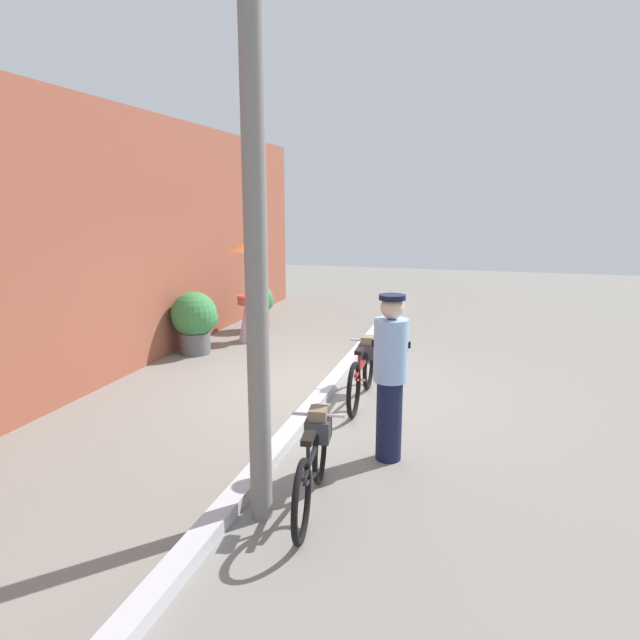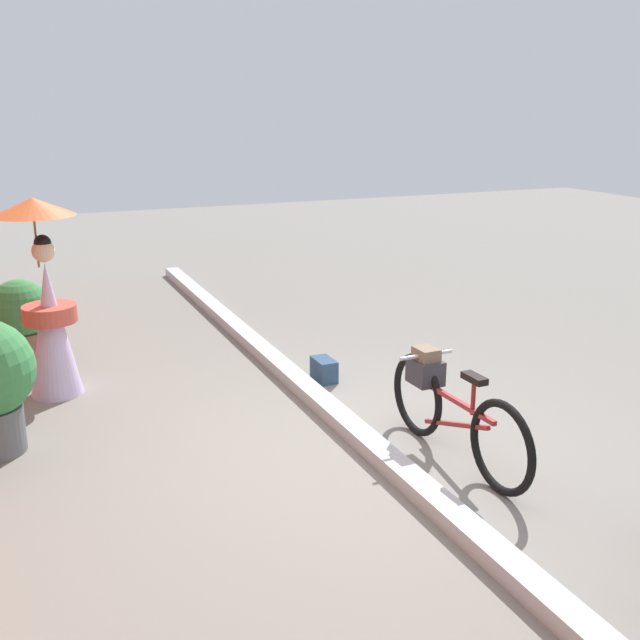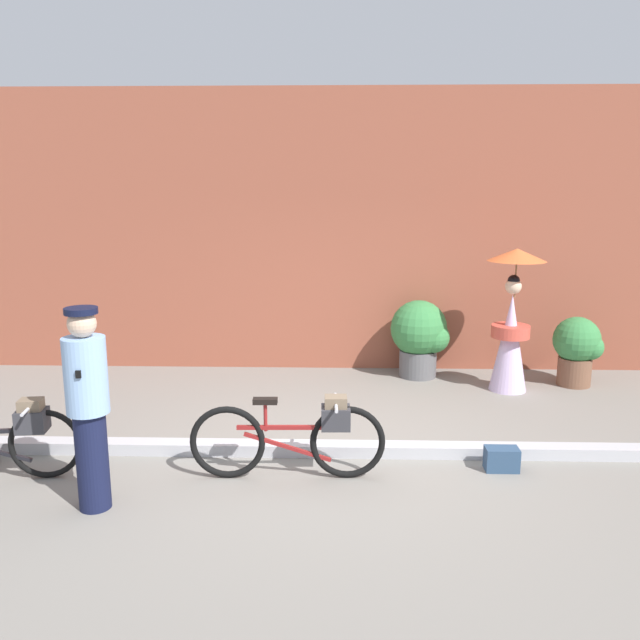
{
  "view_description": "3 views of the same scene",
  "coord_description": "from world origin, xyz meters",
  "px_view_note": "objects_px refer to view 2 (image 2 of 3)",
  "views": [
    {
      "loc": [
        -7.27,
        -1.93,
        2.57
      ],
      "look_at": [
        0.42,
        0.27,
        0.89
      ],
      "focal_mm": 31.45,
      "sensor_mm": 36.0,
      "label": 1
    },
    {
      "loc": [
        -4.84,
        2.53,
        2.65
      ],
      "look_at": [
        0.33,
        0.29,
        1.03
      ],
      "focal_mm": 42.23,
      "sensor_mm": 36.0,
      "label": 2
    },
    {
      "loc": [
        0.06,
        -6.04,
        2.64
      ],
      "look_at": [
        -0.13,
        0.42,
        1.29
      ],
      "focal_mm": 36.23,
      "sensor_mm": 36.0,
      "label": 3
    }
  ],
  "objects_px": {
    "person_with_parasol": "(47,302)",
    "backpack_on_pavement": "(324,369)",
    "bicycle_near_officer": "(449,406)",
    "potted_plant_by_door": "(22,318)"
  },
  "relations": [
    {
      "from": "person_with_parasol",
      "to": "backpack_on_pavement",
      "type": "height_order",
      "value": "person_with_parasol"
    },
    {
      "from": "bicycle_near_officer",
      "to": "person_with_parasol",
      "type": "xyz_separation_m",
      "value": [
        2.6,
        2.69,
        0.49
      ]
    },
    {
      "from": "potted_plant_by_door",
      "to": "backpack_on_pavement",
      "type": "height_order",
      "value": "potted_plant_by_door"
    },
    {
      "from": "potted_plant_by_door",
      "to": "backpack_on_pavement",
      "type": "distance_m",
      "value": 3.18
    },
    {
      "from": "person_with_parasol",
      "to": "backpack_on_pavement",
      "type": "distance_m",
      "value": 2.69
    },
    {
      "from": "backpack_on_pavement",
      "to": "person_with_parasol",
      "type": "bearing_deg",
      "value": 74.51
    },
    {
      "from": "potted_plant_by_door",
      "to": "backpack_on_pavement",
      "type": "xyz_separation_m",
      "value": [
        -1.64,
        -2.7,
        -0.41
      ]
    },
    {
      "from": "person_with_parasol",
      "to": "potted_plant_by_door",
      "type": "xyz_separation_m",
      "value": [
        0.95,
        0.21,
        -0.38
      ]
    },
    {
      "from": "potted_plant_by_door",
      "to": "backpack_on_pavement",
      "type": "bearing_deg",
      "value": -121.34
    },
    {
      "from": "backpack_on_pavement",
      "to": "bicycle_near_officer",
      "type": "bearing_deg",
      "value": -173.83
    }
  ]
}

